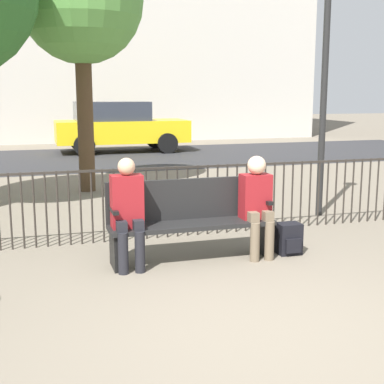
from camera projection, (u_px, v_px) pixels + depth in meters
ground_plane at (258, 329)px, 4.35m from camera, size 80.00×80.00×0.00m
park_bench at (190, 217)px, 6.10m from camera, size 1.89×0.45×0.92m
seated_person_0 at (128, 208)px, 5.74m from camera, size 0.34×0.39×1.21m
seated_person_1 at (257, 201)px, 6.16m from camera, size 0.34×0.39×1.18m
backpack at (289, 239)px, 6.35m from camera, size 0.28×0.26×0.37m
fence_railing at (167, 196)px, 7.01m from camera, size 9.01×0.03×0.95m
tree_0 at (81, 3)px, 9.85m from camera, size 2.31×2.31×4.72m
lamp_post at (326, 36)px, 7.91m from camera, size 0.28×0.28×4.20m
street_surface at (92, 158)px, 15.64m from camera, size 24.00×6.00×0.01m
parked_car_0 at (119, 126)px, 17.25m from camera, size 4.20×1.94×1.62m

